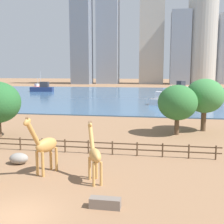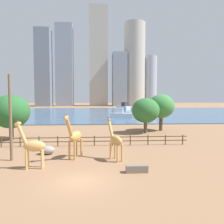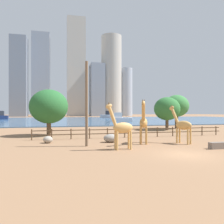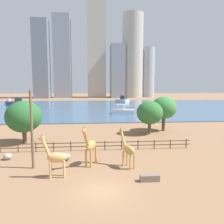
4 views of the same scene
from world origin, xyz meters
TOP-DOWN VIEW (x-y plane):
  - ground_plane at (0.00, 80.00)m, footprint 400.00×400.00m
  - harbor_water at (0.00, 77.00)m, footprint 180.00×86.00m
  - giraffe_tall at (-4.28, 3.29)m, footprint 2.64×0.87m
  - giraffe_companion at (3.06, 5.39)m, footprint 1.71×2.72m
  - giraffe_young at (-1.01, 6.28)m, footprint 1.75×3.21m
  - utility_pole at (-7.11, 5.94)m, footprint 0.28×0.28m
  - boulder_near_fence at (-10.97, 9.10)m, footprint 1.01×1.00m
  - boulder_by_pole at (-4.17, 8.13)m, footprint 1.62×1.22m
  - feeding_trough at (4.53, 1.68)m, footprint 1.80×0.60m
  - enclosure_fence at (-0.10, 12.00)m, footprint 26.12×0.14m
  - tree_left_large at (-11.26, 16.81)m, footprint 5.41×5.41m
  - tree_center_broad at (13.28, 24.50)m, footprint 4.92×4.92m
  - tree_right_tall at (9.70, 21.67)m, footprint 4.80×4.80m
  - boat_tug at (15.52, 101.61)m, footprint 7.20×9.05m
  - boat_barge at (8.63, 50.66)m, footprint 7.23×3.81m
  - skyline_tower_needle at (-24.76, 163.33)m, footprint 13.39×10.32m
  - skyline_block_central at (19.29, 161.85)m, footprint 11.14×15.73m
  - skyline_tower_glass at (2.50, 163.13)m, footprint 14.56×9.46m
  - skyline_block_left at (46.09, 168.74)m, footprint 11.76×11.76m
  - skyline_block_right at (-39.63, 155.85)m, footprint 11.47×10.98m
  - skyline_tower_short at (31.91, 163.23)m, footprint 17.05×17.05m

SIDE VIEW (x-z plane):
  - ground_plane at x=0.00m, z-range 0.00..0.00m
  - harbor_water at x=0.00m, z-range 0.00..0.20m
  - feeding_trough at x=4.53m, z-range 0.00..0.60m
  - boulder_near_fence at x=-10.97m, z-range 0.00..0.75m
  - boulder_by_pole at x=-4.17m, z-range 0.00..0.92m
  - enclosure_fence at x=-0.10m, z-range 0.11..1.41m
  - boat_barge at x=8.63m, z-range -0.29..2.74m
  - boat_tug at x=15.52m, z-range -0.42..3.41m
  - giraffe_companion at x=3.06m, z-range -0.12..4.08m
  - giraffe_tall at x=-4.28m, z-range -0.15..4.12m
  - giraffe_young at x=-1.01m, z-range -0.12..4.57m
  - tree_right_tall at x=9.70m, z-range 0.90..7.06m
  - tree_left_large at x=-11.26m, z-range 0.85..7.46m
  - utility_pole at x=-7.11m, z-range 0.00..8.40m
  - tree_center_broad at x=13.28m, z-range 1.17..8.02m
  - skyline_block_left at x=46.09m, z-range 0.00..41.74m
  - skyline_block_central at x=19.29m, z-range 0.00..42.36m
  - skyline_block_right at x=-39.63m, z-range 0.00..58.68m
  - skyline_tower_needle at x=-24.76m, z-range 0.00..64.87m
  - skyline_tower_short at x=31.91m, z-range 0.00..67.19m
  - skyline_tower_glass at x=2.50m, z-range 0.00..79.61m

